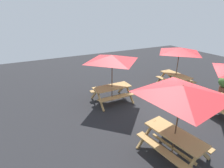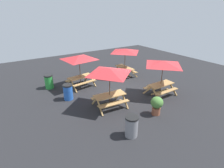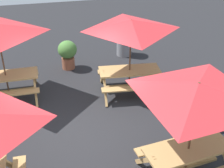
# 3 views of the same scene
# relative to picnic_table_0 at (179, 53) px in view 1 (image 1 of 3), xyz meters

# --- Properties ---
(ground_plane) EXTENTS (24.00, 24.00, 0.00)m
(ground_plane) POSITION_rel_picnic_table_0_xyz_m (1.73, -2.01, -1.99)
(ground_plane) COLOR #232326
(ground_plane) RESTS_ON ground
(picnic_table_0) EXTENTS (2.01, 2.01, 2.34)m
(picnic_table_0) POSITION_rel_picnic_table_0_xyz_m (0.00, 0.00, 0.00)
(picnic_table_0) COLOR tan
(picnic_table_0) RESTS_ON ground
(picnic_table_1) EXTENTS (2.02, 2.02, 2.34)m
(picnic_table_1) POSITION_rel_picnic_table_0_xyz_m (-0.15, -4.06, 0.00)
(picnic_table_1) COLOR tan
(picnic_table_1) RESTS_ON ground
(picnic_table_3) EXTENTS (2.80, 2.80, 2.34)m
(picnic_table_3) POSITION_rel_picnic_table_0_xyz_m (3.79, -4.05, 0.00)
(picnic_table_3) COLOR tan
(picnic_table_3) RESTS_ON ground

